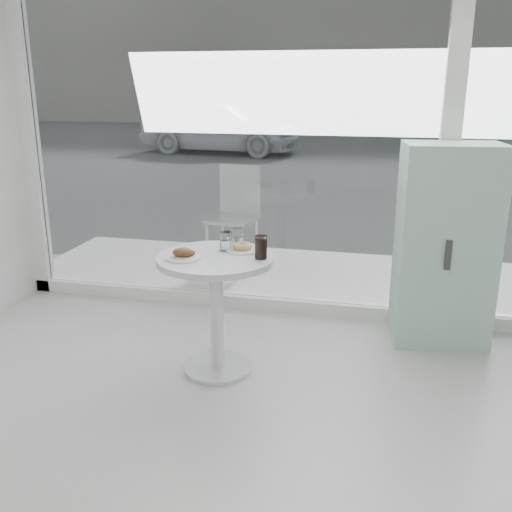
% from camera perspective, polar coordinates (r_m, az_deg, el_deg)
% --- Properties ---
extents(storefront, '(5.00, 0.14, 3.00)m').
position_cam_1_polar(storefront, '(4.30, 7.81, 15.86)').
color(storefront, white).
rests_on(storefront, ground).
extents(main_table, '(0.72, 0.72, 0.77)m').
position_cam_1_polar(main_table, '(3.55, -3.99, -3.39)').
color(main_table, silver).
rests_on(main_table, ground).
extents(patio_deck, '(5.60, 1.60, 0.05)m').
position_cam_1_polar(patio_deck, '(5.39, 7.15, -2.19)').
color(patio_deck, silver).
rests_on(patio_deck, ground).
extents(street, '(40.00, 24.00, 0.00)m').
position_cam_1_polar(street, '(17.38, 11.62, 10.72)').
color(street, '#393939').
rests_on(street, ground).
extents(far_building, '(40.00, 2.00, 8.00)m').
position_cam_1_polar(far_building, '(26.38, 12.90, 21.37)').
color(far_building, gray).
rests_on(far_building, ground).
extents(mint_cabinet, '(0.69, 0.51, 1.40)m').
position_cam_1_polar(mint_cabinet, '(4.15, 18.39, 0.97)').
color(mint_cabinet, '#8BB19E').
rests_on(mint_cabinet, ground).
extents(patio_chair, '(0.48, 0.48, 0.98)m').
position_cam_1_polar(patio_chair, '(5.48, -2.08, 4.56)').
color(patio_chair, silver).
rests_on(patio_chair, patio_deck).
extents(car_white, '(4.35, 2.19, 1.42)m').
position_cam_1_polar(car_white, '(15.31, -3.64, 12.90)').
color(car_white, silver).
rests_on(car_white, street).
extents(plate_fritter, '(0.21, 0.21, 0.07)m').
position_cam_1_polar(plate_fritter, '(3.44, -7.21, 0.15)').
color(plate_fritter, silver).
rests_on(plate_fritter, main_table).
extents(plate_donut, '(0.21, 0.21, 0.05)m').
position_cam_1_polar(plate_donut, '(3.56, -1.37, 0.79)').
color(plate_donut, silver).
rests_on(plate_donut, main_table).
extents(water_tumbler_a, '(0.07, 0.07, 0.12)m').
position_cam_1_polar(water_tumbler_a, '(3.58, -3.06, 1.39)').
color(water_tumbler_a, white).
rests_on(water_tumbler_a, main_table).
extents(water_tumbler_b, '(0.08, 0.08, 0.13)m').
position_cam_1_polar(water_tumbler_b, '(3.63, -1.83, 1.70)').
color(water_tumbler_b, white).
rests_on(water_tumbler_b, main_table).
extents(cola_glass, '(0.07, 0.07, 0.14)m').
position_cam_1_polar(cola_glass, '(3.40, 0.50, 0.84)').
color(cola_glass, white).
rests_on(cola_glass, main_table).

